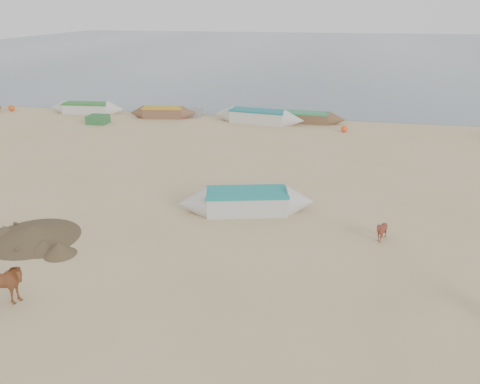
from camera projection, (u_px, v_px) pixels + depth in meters
name	position (u px, v px, depth m)	size (l,w,h in m)	color
ground	(217.00, 263.00, 15.67)	(140.00, 140.00, 0.00)	tan
sea	(318.00, 50.00, 90.32)	(160.00, 160.00, 0.00)	slate
calf_front	(381.00, 231.00, 17.01)	(0.65, 0.73, 0.81)	maroon
near_canoe	(247.00, 201.00, 19.42)	(5.68, 1.44, 0.92)	beige
debris_pile	(33.00, 232.00, 17.29)	(3.39, 3.39, 0.47)	brown
waterline_canoes	(204.00, 114.00, 35.05)	(49.59, 2.79, 0.95)	brown
beach_clutter	(345.00, 126.00, 32.27)	(45.87, 4.88, 0.64)	#2D6434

